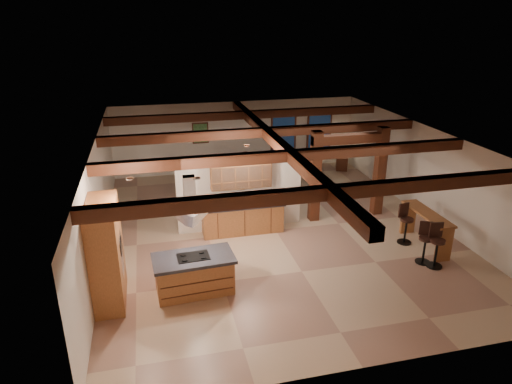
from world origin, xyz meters
TOP-DOWN VIEW (x-y plane):
  - ground at (0.00, 0.00)m, footprint 12.00×12.00m
  - room_walls at (0.00, 0.00)m, footprint 12.00×12.00m
  - ceiling_beams at (0.00, 0.00)m, footprint 10.00×12.00m
  - timber_posts at (2.50, 0.50)m, footprint 2.50×0.30m
  - partition_wall at (-1.00, 0.50)m, footprint 3.80×0.18m
  - pantry_cabinet at (-4.67, -2.60)m, footprint 0.67×1.60m
  - back_counter at (-1.00, 0.11)m, footprint 2.50×0.66m
  - upper_display_cabinet at (-1.00, 0.31)m, footprint 1.80×0.36m
  - range_hood at (-2.76, -2.71)m, footprint 1.10×1.10m
  - back_windows at (2.80, 5.93)m, footprint 2.70×0.07m
  - framed_art at (-1.50, 5.94)m, footprint 0.65×0.05m
  - recessed_cans at (-2.53, -1.93)m, footprint 3.16×2.46m
  - kitchen_island at (-2.76, -2.71)m, footprint 1.94×1.11m
  - dining_table at (-0.75, 3.29)m, footprint 2.10×1.59m
  - sofa at (2.17, 5.48)m, footprint 2.28×0.92m
  - microwave at (-1.11, 0.11)m, footprint 0.49×0.38m
  - bar_counter at (3.82, -1.95)m, footprint 0.49×1.96m
  - side_table at (4.31, 4.96)m, footprint 0.59×0.59m
  - table_lamp at (4.31, 4.96)m, footprint 0.31×0.31m
  - bar_stool_a at (3.29, -2.74)m, footprint 0.42×0.43m
  - bar_stool_b at (3.46, -3.00)m, footprint 0.41×0.43m
  - bar_stool_c at (3.38, -1.61)m, footprint 0.41×0.43m
  - dining_chairs at (-0.75, 3.29)m, footprint 2.59×2.59m

SIDE VIEW (x-z plane):
  - ground at x=0.00m, z-range 0.00..0.00m
  - side_table at x=4.31m, z-range 0.00..0.57m
  - dining_table at x=-0.75m, z-range 0.00..0.65m
  - sofa at x=2.17m, z-range 0.00..0.66m
  - kitchen_island at x=-2.76m, z-range 0.00..0.94m
  - back_counter at x=-1.00m, z-range 0.01..0.95m
  - bar_stool_a at x=3.29m, z-range 0.01..1.13m
  - bar_stool_c at x=3.38m, z-range 0.01..1.17m
  - bar_stool_b at x=3.46m, z-range 0.01..1.20m
  - dining_chairs at x=-0.75m, z-range 0.01..1.34m
  - bar_counter at x=3.82m, z-range 0.18..1.21m
  - table_lamp at x=4.31m, z-range 0.65..1.02m
  - microwave at x=-1.11m, z-range 0.94..1.18m
  - partition_wall at x=-1.00m, z-range 0.00..2.20m
  - pantry_cabinet at x=-4.67m, z-range 0.00..2.40m
  - back_windows at x=2.80m, z-range 0.65..2.35m
  - framed_art at x=-1.50m, z-range 1.27..2.12m
  - timber_posts at x=2.50m, z-range 0.31..3.21m
  - room_walls at x=0.00m, z-range -4.22..7.78m
  - range_hood at x=-2.76m, z-range 1.08..2.48m
  - upper_display_cabinet at x=-1.00m, z-range 1.37..2.33m
  - ceiling_beams at x=0.00m, z-range 2.62..2.90m
  - recessed_cans at x=-2.53m, z-range 2.85..2.89m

